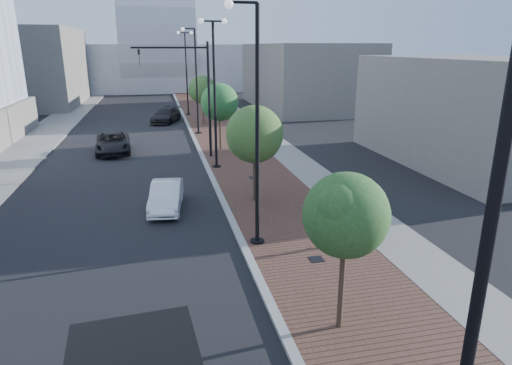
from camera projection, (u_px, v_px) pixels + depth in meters
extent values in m
cube|color=#4C2D23|center=(221.00, 122.00, 46.51)|extent=(7.00, 140.00, 0.12)
cube|color=slate|center=(246.00, 121.00, 47.08)|extent=(2.40, 140.00, 0.13)
cube|color=gray|center=(187.00, 123.00, 45.78)|extent=(0.30, 140.00, 0.14)
cube|color=slate|center=(52.00, 128.00, 43.05)|extent=(4.00, 140.00, 0.12)
imported|color=white|center=(166.00, 196.00, 21.70)|extent=(1.91, 4.22, 1.34)
imported|color=black|center=(113.00, 143.00, 33.26)|extent=(2.81, 5.48, 1.48)
imported|color=black|center=(166.00, 116.00, 46.49)|extent=(3.74, 5.46, 1.47)
imported|color=black|center=(374.00, 225.00, 17.87)|extent=(0.68, 0.56, 1.59)
cylinder|color=black|center=(476.00, 308.00, 5.40)|extent=(0.16, 0.16, 9.00)
cylinder|color=black|center=(257.00, 242.00, 17.92)|extent=(0.56, 0.56, 0.20)
cylinder|color=black|center=(257.00, 132.00, 16.59)|extent=(0.16, 0.16, 9.00)
cylinder|color=black|center=(243.00, 2.00, 15.16)|extent=(1.00, 0.10, 0.10)
sphere|color=silver|center=(229.00, 4.00, 15.08)|extent=(0.32, 0.32, 0.32)
cylinder|color=black|center=(217.00, 167.00, 29.11)|extent=(0.56, 0.56, 0.20)
cylinder|color=black|center=(215.00, 97.00, 27.78)|extent=(0.16, 0.16, 9.00)
cylinder|color=black|center=(213.00, 21.00, 26.46)|extent=(1.40, 0.10, 0.10)
sphere|color=silver|center=(201.00, 21.00, 26.31)|extent=(0.32, 0.32, 0.32)
sphere|color=silver|center=(224.00, 21.00, 26.60)|extent=(0.32, 0.32, 0.32)
cylinder|color=black|center=(199.00, 133.00, 40.30)|extent=(0.56, 0.56, 0.20)
cylinder|color=black|center=(197.00, 83.00, 38.97)|extent=(0.16, 0.16, 9.00)
cylinder|color=black|center=(189.00, 29.00, 37.54)|extent=(1.00, 0.10, 0.10)
sphere|color=silver|center=(183.00, 29.00, 37.46)|extent=(0.32, 0.32, 0.32)
cylinder|color=black|center=(188.00, 114.00, 51.49)|extent=(0.56, 0.56, 0.20)
cylinder|color=black|center=(187.00, 75.00, 50.16)|extent=(0.16, 0.16, 9.00)
cylinder|color=black|center=(185.00, 33.00, 48.84)|extent=(1.40, 0.10, 0.10)
sphere|color=silver|center=(178.00, 33.00, 48.69)|extent=(0.32, 0.32, 0.32)
sphere|color=silver|center=(191.00, 33.00, 48.98)|extent=(0.32, 0.32, 0.32)
cylinder|color=black|center=(209.00, 102.00, 30.76)|extent=(0.18, 0.18, 8.00)
cylinder|color=black|center=(170.00, 48.00, 29.18)|extent=(5.00, 0.12, 0.12)
imported|color=black|center=(139.00, 57.00, 28.93)|extent=(0.16, 0.20, 1.00)
cylinder|color=#382619|center=(342.00, 278.00, 12.09)|extent=(0.16, 0.16, 3.24)
sphere|color=#224F1B|center=(346.00, 215.00, 11.54)|extent=(2.28, 2.28, 2.28)
sphere|color=#224F1B|center=(355.00, 218.00, 11.98)|extent=(1.60, 1.60, 1.60)
sphere|color=#224F1B|center=(340.00, 208.00, 11.11)|extent=(1.37, 1.37, 1.37)
cylinder|color=#382619|center=(255.00, 171.00, 22.33)|extent=(0.16, 0.16, 3.31)
sphere|color=#365E20|center=(254.00, 134.00, 21.78)|extent=(2.84, 2.84, 2.84)
sphere|color=#365E20|center=(261.00, 137.00, 22.21)|extent=(1.99, 1.99, 1.99)
sphere|color=#365E20|center=(250.00, 129.00, 21.34)|extent=(1.71, 1.71, 1.71)
cylinder|color=#382619|center=(220.00, 129.00, 33.50)|extent=(0.16, 0.16, 3.46)
sphere|color=#226326|center=(220.00, 102.00, 32.92)|extent=(2.81, 2.81, 2.81)
sphere|color=#226326|center=(224.00, 105.00, 33.36)|extent=(1.97, 1.97, 1.97)
sphere|color=#226326|center=(216.00, 98.00, 32.48)|extent=(1.69, 1.69, 1.69)
cylinder|color=#382619|center=(203.00, 109.00, 44.71)|extent=(0.16, 0.16, 3.32)
sphere|color=#2A521C|center=(202.00, 90.00, 44.15)|extent=(2.78, 2.78, 2.78)
sphere|color=#2A521C|center=(206.00, 92.00, 44.59)|extent=(1.95, 1.95, 1.95)
sphere|color=#2A521C|center=(200.00, 86.00, 43.71)|extent=(1.67, 1.67, 1.67)
cube|color=#9DA0A6|center=(159.00, 66.00, 86.16)|extent=(50.00, 28.00, 8.00)
cube|color=#65615B|center=(22.00, 67.00, 58.77)|extent=(14.00, 20.00, 10.00)
cube|color=slate|center=(305.00, 76.00, 57.31)|extent=(12.00, 22.00, 8.00)
cube|color=slate|center=(475.00, 111.00, 29.90)|extent=(10.00, 16.00, 7.00)
cube|color=black|center=(317.00, 259.00, 16.42)|extent=(0.50, 0.50, 0.02)
cube|color=black|center=(253.00, 177.00, 26.68)|extent=(0.50, 0.50, 0.02)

